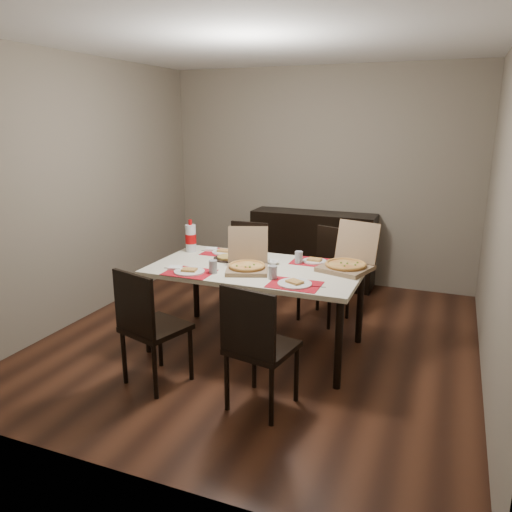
% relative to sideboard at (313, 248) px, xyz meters
% --- Properties ---
extents(ground, '(3.80, 4.00, 0.02)m').
position_rel_sideboard_xyz_m(ground, '(0.00, -1.78, -0.46)').
color(ground, '#432314').
rests_on(ground, ground).
extents(room_walls, '(3.84, 4.02, 2.62)m').
position_rel_sideboard_xyz_m(room_walls, '(0.00, -1.35, 1.28)').
color(room_walls, gray).
rests_on(room_walls, ground).
extents(sideboard, '(1.50, 0.40, 0.90)m').
position_rel_sideboard_xyz_m(sideboard, '(0.00, 0.00, 0.00)').
color(sideboard, black).
rests_on(sideboard, ground).
extents(dining_table, '(1.80, 1.00, 0.75)m').
position_rel_sideboard_xyz_m(dining_table, '(0.02, -1.94, 0.23)').
color(dining_table, beige).
rests_on(dining_table, ground).
extents(chair_near_left, '(0.52, 0.52, 0.93)m').
position_rel_sideboard_xyz_m(chair_near_left, '(-0.48, -2.86, 0.06)').
color(chair_near_left, black).
rests_on(chair_near_left, ground).
extents(chair_near_right, '(0.49, 0.49, 0.93)m').
position_rel_sideboard_xyz_m(chair_near_right, '(0.40, -2.89, 0.06)').
color(chair_near_right, black).
rests_on(chair_near_right, ground).
extents(chair_far_left, '(0.43, 0.43, 0.93)m').
position_rel_sideboard_xyz_m(chair_far_left, '(-0.44, -1.08, 0.06)').
color(chair_far_left, black).
rests_on(chair_far_left, ground).
extents(chair_far_right, '(0.53, 0.53, 0.93)m').
position_rel_sideboard_xyz_m(chair_far_right, '(0.44, -1.02, 0.06)').
color(chair_far_right, black).
rests_on(chair_far_right, ground).
extents(setting_near_left, '(0.49, 0.30, 0.11)m').
position_rel_sideboard_xyz_m(setting_near_left, '(-0.41, -2.28, 0.32)').
color(setting_near_left, '#B90C1B').
rests_on(setting_near_left, dining_table).
extents(setting_near_right, '(0.49, 0.30, 0.11)m').
position_rel_sideboard_xyz_m(setting_near_right, '(0.42, -2.25, 0.32)').
color(setting_near_right, '#B90C1B').
rests_on(setting_near_right, dining_table).
extents(setting_far_left, '(0.45, 0.30, 0.11)m').
position_rel_sideboard_xyz_m(setting_far_left, '(-0.41, -1.63, 0.32)').
color(setting_far_left, '#B90C1B').
rests_on(setting_far_left, dining_table).
extents(setting_far_right, '(0.45, 0.30, 0.11)m').
position_rel_sideboard_xyz_m(setting_far_right, '(0.41, -1.63, 0.32)').
color(setting_far_right, '#B90C1B').
rests_on(setting_far_right, dining_table).
extents(napkin_loose, '(0.14, 0.14, 0.02)m').
position_rel_sideboard_xyz_m(napkin_loose, '(0.08, -1.93, 0.31)').
color(napkin_loose, white).
rests_on(napkin_loose, dining_table).
extents(pizza_box_center, '(0.45, 0.48, 0.35)m').
position_rel_sideboard_xyz_m(pizza_box_center, '(-0.01, -2.05, 0.36)').
color(pizza_box_center, '#80664A').
rests_on(pizza_box_center, dining_table).
extents(pizza_box_right, '(0.49, 0.52, 0.39)m').
position_rel_sideboard_xyz_m(pizza_box_right, '(0.77, -1.72, 0.36)').
color(pizza_box_right, '#80664A').
rests_on(pizza_box_right, dining_table).
extents(faina_plate, '(0.26, 0.26, 0.03)m').
position_rel_sideboard_xyz_m(faina_plate, '(-0.31, -1.80, 0.31)').
color(faina_plate, black).
rests_on(faina_plate, dining_table).
extents(dip_bowl, '(0.12, 0.12, 0.03)m').
position_rel_sideboard_xyz_m(dip_bowl, '(0.12, -1.80, 0.31)').
color(dip_bowl, white).
rests_on(dip_bowl, dining_table).
extents(soda_bottle, '(0.11, 0.11, 0.31)m').
position_rel_sideboard_xyz_m(soda_bottle, '(-0.76, -1.68, 0.43)').
color(soda_bottle, silver).
rests_on(soda_bottle, dining_table).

